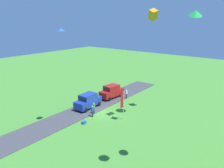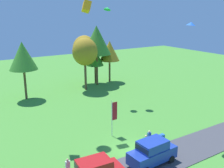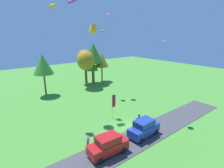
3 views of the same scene
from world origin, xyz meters
TOP-DOWN VIEW (x-y plane):
  - ground_plane at (0.00, 0.00)m, footprint 120.00×120.00m
  - pavement_strip at (0.00, -2.76)m, footprint 36.00×4.40m
  - car_suv_by_flagpole at (0.03, -2.84)m, footprint 4.69×2.23m
  - person_watching_sky at (-7.18, -0.53)m, footprint 0.36×0.24m
  - person_on_lawn at (1.06, -0.66)m, footprint 0.36×0.24m
  - person_beside_suv at (1.98, -0.09)m, footprint 0.36×0.24m
  - tree_far_left at (-4.74, 21.88)m, footprint 4.30×4.30m
  - tree_left_of_center at (5.58, 21.45)m, footprint 4.34×4.34m
  - tree_lone_near at (7.33, 25.13)m, footprint 4.34×4.34m
  - tree_center_back at (8.89, 23.27)m, footprint 5.22×5.22m
  - tree_far_right at (9.04, 24.22)m, footprint 3.17×3.17m
  - tree_right_of_center at (11.98, 23.81)m, footprint 3.81×3.81m
  - flag_banner at (0.17, 3.85)m, footprint 0.71×0.08m
  - cooler_box at (4.33, 0.52)m, footprint 0.56×0.40m
  - kite_box_low_drifter at (-1.20, 7.07)m, footprint 1.31×1.31m
  - kite_delta_high_right at (6.21, -0.69)m, footprint 1.26×1.24m
  - kite_delta_topmost at (5.70, 14.20)m, footprint 1.46×1.43m

SIDE VIEW (x-z plane):
  - ground_plane at x=0.00m, z-range 0.00..0.00m
  - pavement_strip at x=0.00m, z-range 0.00..0.06m
  - cooler_box at x=4.33m, z-range 0.00..0.40m
  - person_watching_sky at x=-7.18m, z-range 0.02..1.73m
  - person_on_lawn at x=1.06m, z-range 0.02..1.73m
  - person_beside_suv at x=1.98m, z-range 0.02..1.73m
  - car_suv_by_flagpole at x=0.03m, z-range 0.16..2.44m
  - flag_banner at x=0.17m, z-range 0.55..4.69m
  - tree_far_right at x=9.04m, z-range 1.71..8.40m
  - tree_right_of_center at x=11.98m, z-range 2.08..10.13m
  - tree_left_of_center at x=5.58m, z-range 2.16..11.32m
  - tree_lone_near at x=7.33m, z-range 2.16..11.33m
  - tree_far_left at x=-4.74m, z-range 2.35..11.43m
  - tree_center_back at x=8.89m, z-range 2.87..13.89m
  - kite_delta_high_right at x=6.21m, z-range 12.07..12.47m
  - kite_delta_topmost at x=5.70m, z-range 13.47..14.20m
  - kite_box_low_drifter at x=-1.20m, z-range 13.18..14.69m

